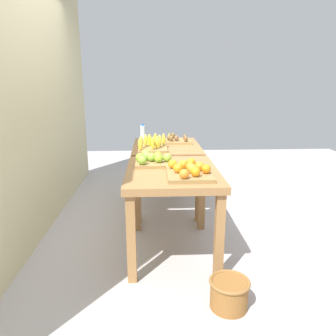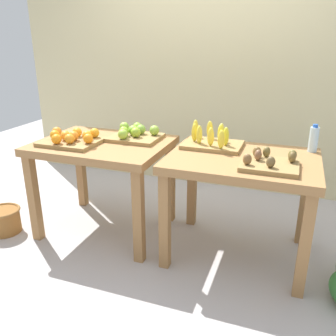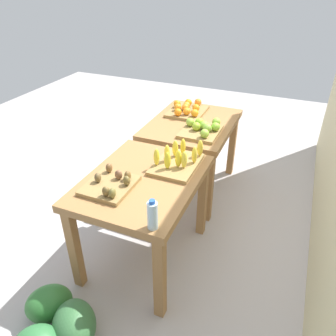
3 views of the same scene
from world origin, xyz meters
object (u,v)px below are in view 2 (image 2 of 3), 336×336
at_px(banana_crate, 212,141).
at_px(water_bottle, 314,139).
at_px(display_table_right, 242,172).
at_px(wicker_basket, 4,220).
at_px(orange_bin, 72,139).
at_px(apple_bin, 135,134).
at_px(display_table_left, 103,156).
at_px(kiwi_bin, 269,163).

xyz_separation_m(banana_crate, water_bottle, (0.72, 0.13, 0.05)).
bearing_deg(display_table_right, wicker_basket, -169.67).
bearing_deg(display_table_right, orange_bin, -174.46).
relative_size(banana_crate, wicker_basket, 1.54).
xyz_separation_m(orange_bin, apple_bin, (0.40, 0.30, 0.00)).
distance_m(orange_bin, wicker_basket, 0.96).
height_order(display_table_left, orange_bin, orange_bin).
xyz_separation_m(display_table_left, orange_bin, (-0.19, -0.13, 0.16)).
relative_size(kiwi_bin, wicker_basket, 1.26).
height_order(apple_bin, water_bottle, water_bottle).
bearing_deg(water_bottle, kiwi_bin, -120.74).
relative_size(apple_bin, water_bottle, 2.00).
relative_size(display_table_right, wicker_basket, 3.65).
xyz_separation_m(apple_bin, kiwi_bin, (1.10, -0.32, -0.01)).
bearing_deg(orange_bin, banana_crate, 15.91).
relative_size(display_table_left, display_table_right, 1.00).
height_order(orange_bin, water_bottle, water_bottle).
bearing_deg(wicker_basket, apple_bin, 27.22).
relative_size(display_table_left, water_bottle, 5.11).
bearing_deg(orange_bin, water_bottle, 13.54).
bearing_deg(display_table_right, kiwi_bin, -38.03).
distance_m(display_table_right, kiwi_bin, 0.28).
height_order(orange_bin, banana_crate, banana_crate).
relative_size(display_table_left, banana_crate, 2.36).
bearing_deg(wicker_basket, display_table_left, 23.62).
bearing_deg(wicker_basket, kiwi_bin, 5.45).
xyz_separation_m(apple_bin, banana_crate, (0.65, 0.00, 0.01)).
relative_size(apple_bin, wicker_basket, 1.43).
bearing_deg(display_table_left, orange_bin, -146.69).
height_order(apple_bin, kiwi_bin, apple_bin).
relative_size(orange_bin, apple_bin, 1.13).
xyz_separation_m(apple_bin, water_bottle, (1.37, 0.13, 0.05)).
height_order(display_table_right, apple_bin, apple_bin).
relative_size(display_table_left, apple_bin, 2.55).
distance_m(display_table_left, kiwi_bin, 1.33).
distance_m(banana_crate, water_bottle, 0.73).
relative_size(display_table_right, apple_bin, 2.55).
distance_m(orange_bin, water_bottle, 1.82).
bearing_deg(display_table_right, banana_crate, 147.17).
distance_m(display_table_left, wicker_basket, 1.04).
distance_m(display_table_right, apple_bin, 0.94).
xyz_separation_m(display_table_right, banana_crate, (-0.27, 0.17, 0.17)).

